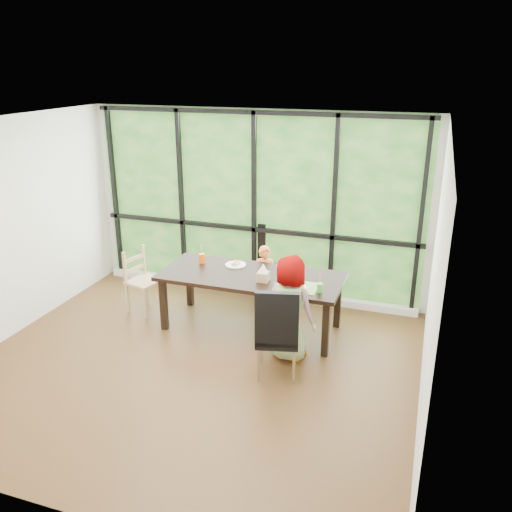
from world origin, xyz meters
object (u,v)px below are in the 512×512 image
(child_older, at_px, (292,308))
(green_cup, at_px, (320,288))
(chair_end_beech, at_px, (145,281))
(plate_far, at_px, (236,265))
(chair_window_leather, at_px, (272,263))
(chair_interior_leather, at_px, (277,331))
(orange_cup, at_px, (202,258))
(tissue_box, at_px, (263,277))
(dining_table, at_px, (251,302))
(child_toddler, at_px, (265,278))
(plate_near, at_px, (296,288))

(child_older, bearing_deg, green_cup, -114.22)
(chair_end_beech, relative_size, plate_far, 3.26)
(chair_end_beech, bearing_deg, chair_window_leather, -42.19)
(chair_interior_leather, bearing_deg, orange_cup, -52.55)
(chair_window_leather, distance_m, tissue_box, 1.20)
(dining_table, height_order, plate_far, plate_far)
(child_toddler, height_order, child_older, child_older)
(child_toddler, xyz_separation_m, orange_cup, (-0.76, -0.40, 0.35))
(orange_cup, xyz_separation_m, tissue_box, (0.97, -0.34, -0.00))
(chair_end_beech, height_order, orange_cup, chair_end_beech)
(chair_end_beech, height_order, plate_near, chair_end_beech)
(child_toddler, height_order, plate_near, child_toddler)
(dining_table, xyz_separation_m, plate_far, (-0.30, 0.24, 0.38))
(tissue_box, bearing_deg, orange_cup, 160.83)
(chair_window_leather, height_order, chair_interior_leather, same)
(chair_end_beech, distance_m, child_toddler, 1.66)
(child_older, bearing_deg, plate_near, -67.21)
(child_older, relative_size, plate_far, 4.60)
(child_toddler, height_order, tissue_box, child_toddler)
(chair_window_leather, relative_size, child_older, 0.85)
(chair_window_leather, relative_size, chair_end_beech, 1.20)
(child_older, distance_m, tissue_box, 0.65)
(tissue_box, bearing_deg, chair_interior_leather, -62.08)
(orange_cup, bearing_deg, green_cup, -14.75)
(green_cup, relative_size, tissue_box, 0.81)
(orange_cup, bearing_deg, dining_table, -14.12)
(child_older, xyz_separation_m, green_cup, (0.25, 0.29, 0.17))
(plate_near, bearing_deg, child_toddler, 128.15)
(plate_far, xyz_separation_m, orange_cup, (-0.46, -0.05, 0.05))
(chair_window_leather, bearing_deg, child_toddler, -98.33)
(green_cup, bearing_deg, child_older, -130.68)
(chair_window_leather, relative_size, orange_cup, 8.55)
(child_older, relative_size, orange_cup, 10.04)
(child_older, bearing_deg, child_toddler, -42.50)
(chair_end_beech, distance_m, plate_near, 2.24)
(dining_table, height_order, plate_near, plate_near)
(plate_far, distance_m, orange_cup, 0.47)
(child_toddler, height_order, orange_cup, child_toddler)
(plate_near, distance_m, tissue_box, 0.45)
(plate_near, xyz_separation_m, green_cup, (0.29, -0.02, 0.05))
(chair_end_beech, bearing_deg, plate_near, -81.47)
(dining_table, distance_m, chair_window_leather, 1.01)
(chair_window_leather, distance_m, green_cup, 1.60)
(child_toddler, distance_m, plate_near, 1.09)
(orange_cup, bearing_deg, child_older, -27.10)
(child_toddler, bearing_deg, dining_table, -103.35)
(tissue_box, bearing_deg, chair_end_beech, 175.35)
(tissue_box, bearing_deg, plate_near, -11.94)
(chair_interior_leather, height_order, orange_cup, chair_interior_leather)
(child_older, bearing_deg, dining_table, -22.28)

